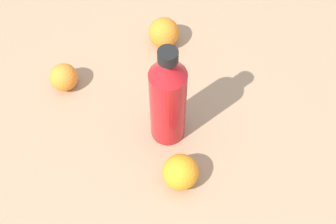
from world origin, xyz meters
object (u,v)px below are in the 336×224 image
Objects in this scene: orange_0 at (164,33)px; orange_1 at (181,172)px; orange_2 at (64,77)px; water_bottle at (168,99)px.

orange_1 is at bearing -42.73° from orange_0.
orange_1 is 0.38m from orange_2.
orange_2 is (-0.28, -0.07, -0.10)m from water_bottle.
water_bottle is at bearing 14.27° from orange_2.
orange_0 is at bearing 137.27° from orange_1.
water_bottle is at bearing 143.88° from orange_1.
orange_0 is at bearing 71.93° from orange_2.
orange_1 is at bearing -94.84° from water_bottle.
water_bottle is 4.14× the size of orange_2.
orange_1 is (0.29, -0.27, -0.00)m from orange_0.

